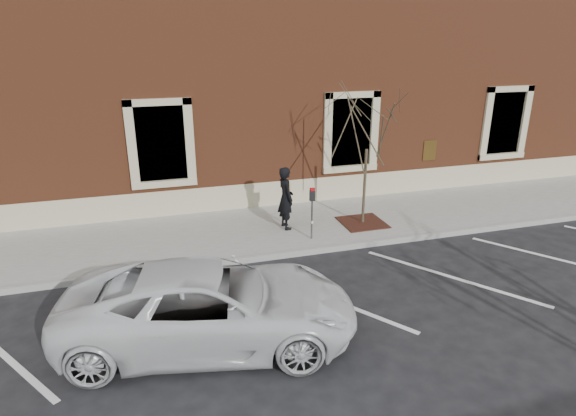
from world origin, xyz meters
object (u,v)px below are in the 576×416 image
object	(u,v)px
sapling	(368,128)
man	(286,198)
parking_meter	(312,204)
white_truck	(211,305)

from	to	relation	value
sapling	man	bearing A→B (deg)	172.60
parking_meter	sapling	size ratio (longest dim) A/B	0.36
man	white_truck	bearing A→B (deg)	142.63
parking_meter	white_truck	world-z (taller)	parking_meter
parking_meter	sapling	world-z (taller)	sapling
white_truck	sapling	bearing A→B (deg)	-38.23
sapling	white_truck	xyz separation A→B (m)	(-5.06, -4.28, -2.23)
man	parking_meter	world-z (taller)	man
parking_meter	sapling	distance (m)	2.67
man	sapling	distance (m)	3.00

